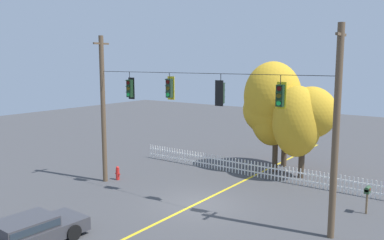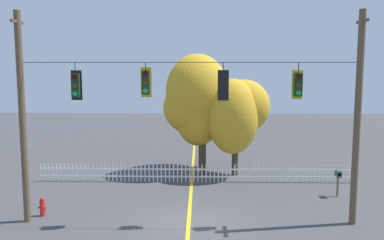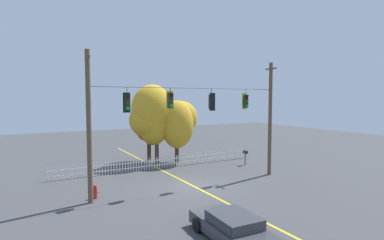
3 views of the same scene
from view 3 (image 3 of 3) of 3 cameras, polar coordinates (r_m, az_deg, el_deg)
The scene contains 14 objects.
ground at distance 21.13m, azimuth 0.34°, elevation -12.08°, with size 80.00×80.00×0.00m, color #424244.
lane_centerline_stripe at distance 21.13m, azimuth 0.34°, elevation -12.07°, with size 0.16×36.00×0.01m, color gold.
signal_support_span at distance 20.36m, azimuth 0.35°, elevation -0.27°, with size 13.59×1.10×8.52m.
traffic_signal_northbound_primary at distance 18.52m, azimuth -11.80°, elevation 3.16°, with size 0.43×0.38×1.49m.
traffic_signal_southbound_primary at distance 19.53m, azimuth -3.98°, elevation 3.63°, with size 0.43×0.38×1.37m.
traffic_signal_westbound_side at distance 20.99m, azimuth 3.58°, elevation 3.36°, with size 0.43×0.38×1.48m.
traffic_signal_northbound_secondary at distance 22.73m, azimuth 9.80°, elevation 3.42°, with size 0.43×0.38×1.44m.
white_picket_fence at distance 26.42m, azimuth -5.52°, elevation -7.71°, with size 17.62×0.06×0.99m.
autumn_maple_near_fence at distance 28.86m, azimuth -7.71°, elevation -0.01°, with size 4.04×3.40×5.67m.
autumn_maple_mid at distance 27.71m, azimuth -7.30°, elevation 0.68°, with size 4.02×3.52×7.08m.
autumn_oak_far_east at distance 27.95m, azimuth -2.54°, elevation -0.44°, with size 3.65×3.21×5.66m.
parked_car at distance 13.57m, azimuth 7.44°, elevation -18.82°, with size 2.13×4.48×1.15m.
fire_hydrant at distance 19.46m, azimuth -17.33°, elevation -12.44°, with size 0.38×0.22×0.83m.
roadside_mailbox at distance 27.75m, azimuth 9.74°, elevation -5.97°, with size 0.25×0.44×1.32m.
Camera 3 is at (-10.00, -17.67, 5.87)m, focal length 29.09 mm.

